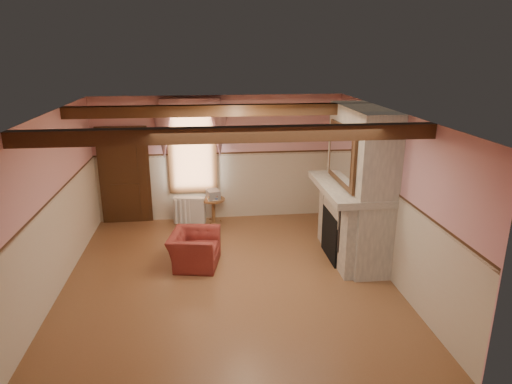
{
  "coord_description": "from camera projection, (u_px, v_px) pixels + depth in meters",
  "views": [
    {
      "loc": [
        -0.34,
        -7.01,
        3.76
      ],
      "look_at": [
        0.57,
        0.8,
        1.28
      ],
      "focal_mm": 32.0,
      "sensor_mm": 36.0,
      "label": 1
    }
  ],
  "objects": [
    {
      "name": "jar_yellow",
      "position": [
        353.0,
        184.0,
        8.02
      ],
      "size": [
        0.06,
        0.06,
        0.12
      ],
      "primitive_type": "cylinder",
      "color": "gold",
      "rests_on": "mantel"
    },
    {
      "name": "armchair",
      "position": [
        194.0,
        249.0,
        8.21
      ],
      "size": [
        0.99,
        1.08,
        0.61
      ],
      "primitive_type": "imported",
      "rotation": [
        0.0,
        0.0,
        1.39
      ],
      "color": "maroon",
      "rests_on": "floor"
    },
    {
      "name": "ceiling",
      "position": [
        225.0,
        114.0,
        6.97
      ],
      "size": [
        5.5,
        6.0,
        0.01
      ],
      "primitive_type": "cube",
      "color": "silver",
      "rests_on": "wall_back"
    },
    {
      "name": "wall_right",
      "position": [
        390.0,
        195.0,
        7.69
      ],
      "size": [
        0.02,
        6.0,
        2.8
      ],
      "primitive_type": "cube",
      "color": "#CB8D91",
      "rests_on": "floor"
    },
    {
      "name": "wall_back",
      "position": [
        220.0,
        158.0,
        10.23
      ],
      "size": [
        5.5,
        0.02,
        2.8
      ],
      "primitive_type": "cube",
      "color": "#CB8D91",
      "rests_on": "floor"
    },
    {
      "name": "fireplace",
      "position": [
        359.0,
        185.0,
        8.22
      ],
      "size": [
        0.85,
        2.0,
        2.8
      ],
      "primitive_type": "cube",
      "color": "gray",
      "rests_on": "floor"
    },
    {
      "name": "wall_front",
      "position": [
        243.0,
        296.0,
        4.55
      ],
      "size": [
        5.5,
        0.02,
        2.8
      ],
      "primitive_type": "cube",
      "color": "#CB8D91",
      "rests_on": "floor"
    },
    {
      "name": "bowl",
      "position": [
        348.0,
        181.0,
        8.27
      ],
      "size": [
        0.38,
        0.38,
        0.09
      ],
      "primitive_type": "imported",
      "color": "brown",
      "rests_on": "mantel"
    },
    {
      "name": "wainscot",
      "position": [
        228.0,
        238.0,
        7.58
      ],
      "size": [
        5.5,
        6.0,
        1.5
      ],
      "primitive_type": null,
      "color": "beige",
      "rests_on": "floor"
    },
    {
      "name": "ceiling_beam_back",
      "position": [
        222.0,
        110.0,
        8.13
      ],
      "size": [
        5.5,
        0.18,
        0.2
      ],
      "primitive_type": "cube",
      "color": "black",
      "rests_on": "ceiling"
    },
    {
      "name": "overmantel_mirror",
      "position": [
        342.0,
        155.0,
        8.01
      ],
      "size": [
        0.06,
        1.44,
        1.04
      ],
      "primitive_type": "cube",
      "color": "silver",
      "rests_on": "fireplace"
    },
    {
      "name": "window",
      "position": [
        192.0,
        148.0,
        10.06
      ],
      "size": [
        1.06,
        0.08,
        2.02
      ],
      "primitive_type": "cube",
      "color": "white",
      "rests_on": "wall_back"
    },
    {
      "name": "window_drapes",
      "position": [
        191.0,
        122.0,
        9.79
      ],
      "size": [
        1.3,
        0.14,
        1.4
      ],
      "primitive_type": "cube",
      "color": "gray",
      "rests_on": "wall_back"
    },
    {
      "name": "oil_lamp",
      "position": [
        342.0,
        170.0,
        8.61
      ],
      "size": [
        0.11,
        0.11,
        0.28
      ],
      "primitive_type": "cylinder",
      "color": "gold",
      "rests_on": "mantel"
    },
    {
      "name": "candle_red",
      "position": [
        364.0,
        192.0,
        7.5
      ],
      "size": [
        0.06,
        0.06,
        0.16
      ],
      "primitive_type": "cylinder",
      "color": "red",
      "rests_on": "mantel"
    },
    {
      "name": "side_table",
      "position": [
        213.0,
        210.0,
        10.26
      ],
      "size": [
        0.61,
        0.61,
        0.55
      ],
      "primitive_type": "cylinder",
      "rotation": [
        0.0,
        0.0,
        -0.18
      ],
      "color": "brown",
      "rests_on": "floor"
    },
    {
      "name": "mantel_clock",
      "position": [
        340.0,
        170.0,
        8.76
      ],
      "size": [
        0.14,
        0.24,
        0.2
      ],
      "primitive_type": "cube",
      "color": "black",
      "rests_on": "mantel"
    },
    {
      "name": "wall_left",
      "position": [
        50.0,
        207.0,
        7.08
      ],
      "size": [
        0.02,
        6.0,
        2.8
      ],
      "primitive_type": "cube",
      "color": "#CB8D91",
      "rests_on": "floor"
    },
    {
      "name": "chair_rail",
      "position": [
        227.0,
        195.0,
        7.36
      ],
      "size": [
        5.5,
        6.0,
        0.08
      ],
      "primitive_type": null,
      "color": "black",
      "rests_on": "wainscot"
    },
    {
      "name": "door",
      "position": [
        125.0,
        177.0,
        10.05
      ],
      "size": [
        1.1,
        0.1,
        2.1
      ],
      "primitive_type": "cube",
      "color": "black",
      "rests_on": "floor"
    },
    {
      "name": "firebox",
      "position": [
        334.0,
        235.0,
        8.46
      ],
      "size": [
        0.2,
        0.95,
        0.9
      ],
      "primitive_type": "cube",
      "color": "black",
      "rests_on": "floor"
    },
    {
      "name": "radiator",
      "position": [
        189.0,
        210.0,
        10.2
      ],
      "size": [
        0.72,
        0.32,
        0.6
      ],
      "primitive_type": "cube",
      "rotation": [
        0.0,
        0.0,
        -0.21
      ],
      "color": "silver",
      "rests_on": "floor"
    },
    {
      "name": "floor",
      "position": [
        228.0,
        278.0,
        7.81
      ],
      "size": [
        5.5,
        6.0,
        0.01
      ],
      "primitive_type": "cube",
      "color": "brown",
      "rests_on": "ground"
    },
    {
      "name": "mantel",
      "position": [
        350.0,
        188.0,
        8.21
      ],
      "size": [
        1.05,
        2.05,
        0.12
      ],
      "primitive_type": "cube",
      "color": "gray",
      "rests_on": "fireplace"
    },
    {
      "name": "book_stack",
      "position": [
        213.0,
        194.0,
        10.15
      ],
      "size": [
        0.33,
        0.37,
        0.2
      ],
      "primitive_type": "cube",
      "rotation": [
        0.0,
        0.0,
        0.25
      ],
      "color": "#B7AD8C",
      "rests_on": "side_table"
    },
    {
      "name": "ceiling_beam_front",
      "position": [
        230.0,
        135.0,
        5.86
      ],
      "size": [
        5.5,
        0.18,
        0.2
      ],
      "primitive_type": "cube",
      "color": "black",
      "rests_on": "ceiling"
    }
  ]
}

